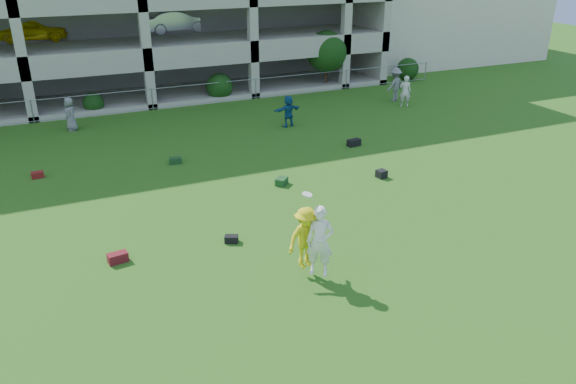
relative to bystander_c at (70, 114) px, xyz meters
name	(u,v)px	position (x,y,z in m)	size (l,w,h in m)	color
ground	(301,289)	(4.32, -16.93, -0.81)	(100.00, 100.00, 0.00)	#235114
bystander_c	(70,114)	(0.00, 0.00, 0.00)	(0.79, 0.52, 1.62)	slate
bystander_d	(288,111)	(9.84, -3.68, -0.03)	(1.44, 0.46, 1.56)	navy
bystander_e	(405,91)	(17.23, -2.92, 0.05)	(0.63, 0.41, 1.73)	silver
bystander_f	(395,84)	(17.43, -1.60, 0.14)	(1.22, 0.70, 1.89)	slate
bag_red_a	(118,258)	(0.14, -13.57, -0.67)	(0.55, 0.30, 0.28)	#52120E
bag_black_b	(231,239)	(3.46, -13.78, -0.70)	(0.40, 0.25, 0.22)	black
bag_green_c	(282,181)	(6.63, -10.30, -0.68)	(0.50, 0.35, 0.26)	#153A15
crate_d	(381,174)	(10.43, -11.23, -0.66)	(0.35, 0.35, 0.30)	black
bag_black_e	(354,143)	(11.34, -7.55, -0.66)	(0.60, 0.30, 0.30)	black
bag_red_f	(38,175)	(-1.75, -5.85, -0.69)	(0.45, 0.28, 0.24)	#5C0F12
bag_green_g	(175,161)	(3.50, -6.49, -0.69)	(0.50, 0.30, 0.25)	#12321B
frisbee_contest	(311,239)	(4.81, -16.46, 0.34)	(1.29, 1.15, 2.26)	yellow
fence	(152,99)	(4.32, 2.07, -0.20)	(36.06, 0.06, 1.20)	gray
shrub_row	(228,73)	(8.91, 2.77, 0.70)	(34.38, 2.52, 3.50)	#163D11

